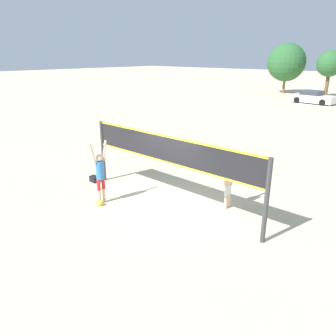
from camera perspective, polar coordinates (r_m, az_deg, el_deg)
ground_plane at (r=11.57m, az=-0.00°, el=-6.41°), size 200.00×200.00×0.00m
volleyball_net at (r=10.94m, az=-0.00°, el=1.80°), size 7.30×0.14×2.49m
player_spiker at (r=11.53m, az=-11.75°, el=-0.57°), size 0.28×0.72×2.23m
player_blocker at (r=11.11m, az=10.53°, el=-1.67°), size 0.28×0.70×2.11m
volleyball at (r=11.70m, az=-11.80°, el=-5.96°), size 0.22×0.22×0.22m
gear_bag at (r=13.88m, az=-12.71°, el=-1.88°), size 0.37×0.25×0.24m
parked_car_mid at (r=38.88m, az=23.94°, el=11.15°), size 4.55×2.26×1.35m
tree_left_cluster at (r=47.72m, az=19.93°, el=16.91°), size 4.88×4.88×6.41m
tree_right_cluster at (r=45.28m, az=26.39°, el=15.92°), size 3.07×3.07×5.46m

